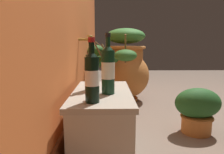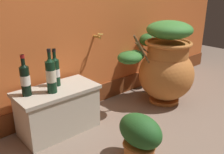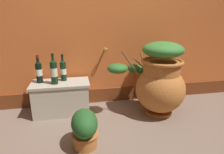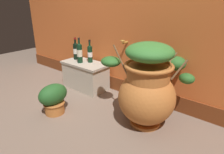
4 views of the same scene
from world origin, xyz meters
name	(u,v)px [view 1 (image 1 of 4)]	position (x,y,z in m)	size (l,w,h in m)	color
ground_plane	(198,119)	(0.00, 0.00, 0.00)	(7.00, 7.00, 0.00)	#7A6656
terracotta_urn	(124,66)	(0.63, 0.65, 0.42)	(0.98, 0.78, 0.88)	#C17033
stone_ledge	(102,119)	(-0.52, 0.88, 0.21)	(0.68, 0.36, 0.39)	beige
wine_bottle_left	(91,69)	(-0.48, 0.94, 0.53)	(0.07, 0.07, 0.32)	black
wine_bottle_middle	(92,75)	(-0.75, 0.92, 0.53)	(0.07, 0.07, 0.32)	black
wine_bottle_right	(108,68)	(-0.58, 0.84, 0.54)	(0.08, 0.08, 0.36)	black
potted_shrub	(197,109)	(-0.28, 0.15, 0.19)	(0.25, 0.35, 0.36)	#C17033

